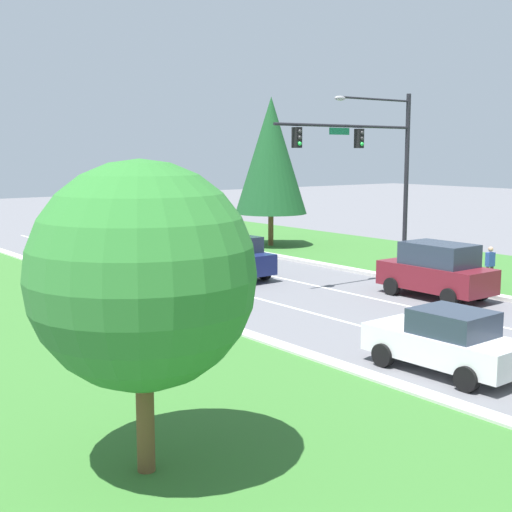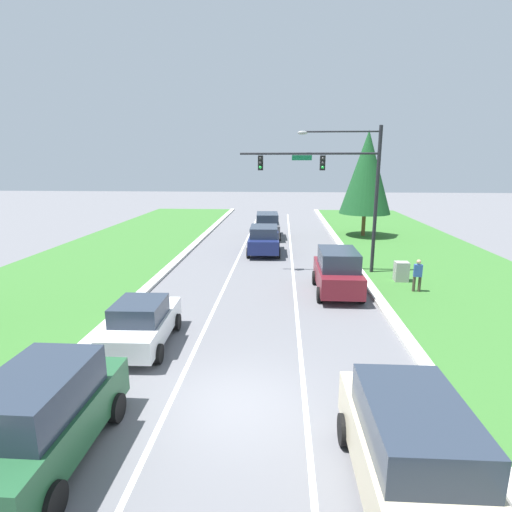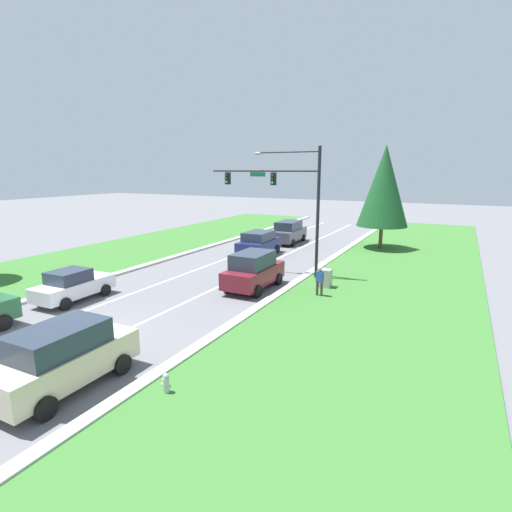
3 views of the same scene
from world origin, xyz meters
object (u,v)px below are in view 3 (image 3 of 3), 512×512
(graphite_suv, at_px, (289,232))
(navy_suv, at_px, (259,243))
(champagne_suv, at_px, (63,357))
(utility_cabinet, at_px, (325,279))
(burgundy_suv, at_px, (253,270))
(fire_hydrant, at_px, (166,384))
(white_sedan, at_px, (73,285))
(traffic_signal_mast, at_px, (286,192))
(pedestrian, at_px, (320,280))
(conifer_near_right_tree, at_px, (384,186))

(graphite_suv, bearing_deg, navy_suv, -92.79)
(champagne_suv, relative_size, utility_cabinet, 4.12)
(burgundy_suv, distance_m, fire_hydrant, 11.58)
(white_sedan, xyz_separation_m, fire_hydrant, (10.32, -4.92, -0.49))
(utility_cabinet, bearing_deg, champagne_suv, -105.29)
(traffic_signal_mast, distance_m, utility_cabinet, 6.17)
(burgundy_suv, height_order, navy_suv, burgundy_suv)
(utility_cabinet, bearing_deg, pedestrian, -81.90)
(white_sedan, height_order, pedestrian, white_sedan)
(graphite_suv, bearing_deg, white_sedan, -102.31)
(burgundy_suv, bearing_deg, champagne_suv, -91.41)
(utility_cabinet, relative_size, pedestrian, 0.67)
(utility_cabinet, height_order, conifer_near_right_tree, conifer_near_right_tree)
(pedestrian, bearing_deg, champagne_suv, 78.43)
(fire_hydrant, bearing_deg, navy_suv, 108.99)
(conifer_near_right_tree, bearing_deg, white_sedan, -118.11)
(graphite_suv, height_order, utility_cabinet, graphite_suv)
(champagne_suv, bearing_deg, white_sedan, 139.33)
(traffic_signal_mast, height_order, champagne_suv, traffic_signal_mast)
(pedestrian, bearing_deg, utility_cabinet, -75.11)
(navy_suv, height_order, conifer_near_right_tree, conifer_near_right_tree)
(traffic_signal_mast, relative_size, navy_suv, 1.78)
(utility_cabinet, bearing_deg, white_sedan, -143.22)
(white_sedan, height_order, conifer_near_right_tree, conifer_near_right_tree)
(burgundy_suv, bearing_deg, pedestrian, 4.01)
(burgundy_suv, distance_m, white_sedan, 9.79)
(navy_suv, relative_size, conifer_near_right_tree, 0.52)
(white_sedan, bearing_deg, utility_cabinet, 34.91)
(champagne_suv, relative_size, pedestrian, 2.74)
(graphite_suv, distance_m, utility_cabinet, 14.88)
(traffic_signal_mast, bearing_deg, burgundy_suv, -95.24)
(burgundy_suv, xyz_separation_m, white_sedan, (-7.50, -6.28, -0.27))
(navy_suv, bearing_deg, burgundy_suv, -66.50)
(traffic_signal_mast, distance_m, white_sedan, 13.61)
(burgundy_suv, relative_size, white_sedan, 1.06)
(fire_hydrant, bearing_deg, conifer_near_right_tree, 86.83)
(graphite_suv, height_order, pedestrian, graphite_suv)
(pedestrian, bearing_deg, graphite_suv, -54.73)
(navy_suv, bearing_deg, traffic_signal_mast, -48.89)
(traffic_signal_mast, distance_m, graphite_suv, 12.60)
(traffic_signal_mast, xyz_separation_m, pedestrian, (3.56, -3.55, -4.52))
(conifer_near_right_tree, bearing_deg, utility_cabinet, -92.74)
(traffic_signal_mast, bearing_deg, pedestrian, -44.94)
(burgundy_suv, xyz_separation_m, champagne_suv, (-0.28, -12.36, -0.04))
(utility_cabinet, distance_m, pedestrian, 1.83)
(burgundy_suv, bearing_deg, white_sedan, -140.14)
(conifer_near_right_tree, bearing_deg, champagne_suv, -99.27)
(navy_suv, distance_m, pedestrian, 11.42)
(utility_cabinet, bearing_deg, graphite_suv, 120.89)
(conifer_near_right_tree, bearing_deg, burgundy_suv, -105.25)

